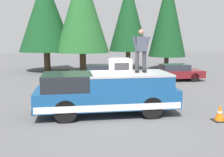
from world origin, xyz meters
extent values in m
plane|color=#565659|center=(0.00, 0.00, 0.00)|extent=(90.00, 90.00, 0.00)
cube|color=navy|center=(0.24, -0.09, 0.70)|extent=(2.00, 5.50, 0.70)
cube|color=silver|center=(0.24, -0.09, 0.51)|extent=(2.01, 5.39, 0.24)
cube|color=black|center=(0.24, 1.42, 1.35)|extent=(1.84, 1.87, 0.60)
cube|color=navy|center=(0.24, -0.97, 1.31)|extent=(1.92, 3.19, 0.52)
cube|color=#A8AAAF|center=(0.24, -0.97, 1.61)|extent=(1.94, 3.19, 0.08)
cube|color=#232326|center=(0.24, 2.60, 0.43)|extent=(1.96, 0.16, 0.20)
cube|color=#B2B5BA|center=(0.24, -2.78, 0.43)|extent=(1.96, 0.16, 0.20)
cylinder|color=black|center=(-0.61, 1.50, 0.42)|extent=(0.30, 0.84, 0.84)
cylinder|color=black|center=(1.09, 1.50, 0.42)|extent=(0.30, 0.84, 0.84)
cylinder|color=black|center=(-0.61, -1.69, 0.42)|extent=(0.30, 0.84, 0.84)
cylinder|color=black|center=(1.09, -1.69, 0.42)|extent=(0.30, 0.84, 0.84)
cube|color=white|center=(0.43, -0.68, 1.91)|extent=(0.64, 0.84, 0.52)
cube|color=#2D2D30|center=(0.11, -0.68, 1.91)|extent=(0.01, 0.59, 0.29)
cube|color=#99999E|center=(0.43, -0.68, 2.19)|extent=(0.58, 0.76, 0.04)
cylinder|color=#333338|center=(0.26, -1.62, 2.07)|extent=(0.15, 0.15, 0.84)
cube|color=black|center=(0.22, -1.62, 1.69)|extent=(0.26, 0.11, 0.08)
cylinder|color=#333338|center=(0.26, -1.32, 2.07)|extent=(0.15, 0.15, 0.84)
cube|color=black|center=(0.22, -1.32, 1.69)|extent=(0.26, 0.11, 0.08)
cube|color=#474C5B|center=(0.26, -1.47, 2.78)|extent=(0.24, 0.40, 0.58)
sphere|color=#A37A5B|center=(0.26, -1.47, 3.23)|extent=(0.22, 0.22, 0.22)
cylinder|color=#474C5B|center=(0.23, -1.72, 2.78)|extent=(0.09, 0.23, 0.58)
cylinder|color=#474C5B|center=(0.23, -1.23, 2.78)|extent=(0.09, 0.23, 0.58)
cube|color=maroon|center=(7.76, -5.85, 0.49)|extent=(1.64, 4.10, 0.50)
cube|color=#282D38|center=(7.76, -5.95, 0.95)|extent=(1.31, 1.89, 0.42)
cylinder|color=black|center=(7.04, -4.58, 0.31)|extent=(0.20, 0.62, 0.62)
cylinder|color=black|center=(8.48, -4.58, 0.31)|extent=(0.20, 0.62, 0.62)
cylinder|color=black|center=(7.04, -7.13, 0.31)|extent=(0.20, 0.62, 0.62)
cylinder|color=black|center=(8.48, -7.13, 0.31)|extent=(0.20, 0.62, 0.62)
cube|color=black|center=(8.20, -0.62, 0.49)|extent=(1.64, 4.10, 0.50)
cube|color=#282D38|center=(8.20, -0.72, 0.95)|extent=(1.31, 1.89, 0.42)
cylinder|color=black|center=(7.48, 0.65, 0.31)|extent=(0.20, 0.62, 0.62)
cylinder|color=black|center=(8.92, 0.65, 0.31)|extent=(0.20, 0.62, 0.62)
cylinder|color=black|center=(7.48, -1.90, 0.31)|extent=(0.20, 0.62, 0.62)
cylinder|color=black|center=(8.92, -1.90, 0.31)|extent=(0.20, 0.62, 0.62)
cube|color=black|center=(-1.29, -4.06, 0.01)|extent=(0.47, 0.47, 0.03)
cone|color=orange|center=(-1.29, -4.06, 0.31)|extent=(0.36, 0.36, 0.62)
cylinder|color=white|center=(-1.29, -4.06, 0.34)|extent=(0.19, 0.19, 0.06)
cylinder|color=#4C3826|center=(14.54, -7.84, 0.61)|extent=(0.42, 0.42, 1.22)
cone|color=#14421E|center=(14.54, -7.84, 5.06)|extent=(3.54, 3.54, 7.68)
cylinder|color=#4C3826|center=(14.62, -4.07, 0.88)|extent=(0.43, 0.43, 1.76)
cone|color=#14421E|center=(14.62, -4.07, 5.04)|extent=(3.59, 3.59, 6.57)
cylinder|color=#4C3826|center=(13.63, 0.23, 0.86)|extent=(0.56, 0.56, 1.73)
cone|color=#235B28|center=(13.63, 0.23, 5.44)|extent=(4.68, 4.68, 7.43)
cylinder|color=#4C3826|center=(14.67, 3.41, 0.89)|extent=(0.57, 0.57, 1.77)
cone|color=#14421E|center=(14.67, 3.41, 5.12)|extent=(4.77, 4.77, 6.68)
camera|label=1|loc=(-9.97, 1.26, 3.03)|focal=42.62mm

